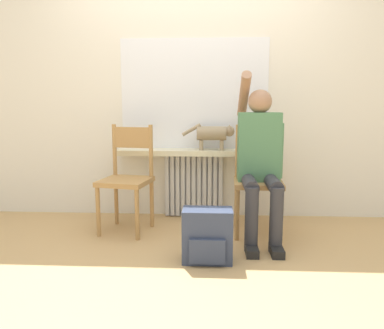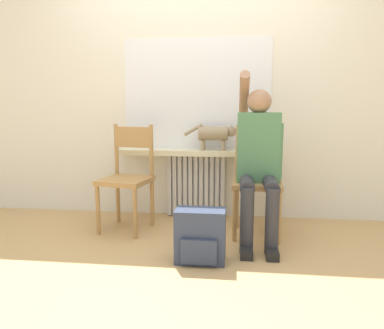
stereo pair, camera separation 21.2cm
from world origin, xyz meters
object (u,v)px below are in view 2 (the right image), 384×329
at_px(chair_right, 257,179).
at_px(backpack, 200,236).
at_px(cat, 216,134).
at_px(person, 259,157).
at_px(chair_left, 127,176).

xyz_separation_m(chair_right, backpack, (-0.41, -0.63, -0.29)).
distance_m(cat, backpack, 1.18).
bearing_deg(chair_right, person, -88.20).
bearing_deg(chair_left, person, 5.06).
bearing_deg(cat, chair_right, -44.33).
bearing_deg(chair_right, cat, 138.32).
height_order(person, cat, person).
relative_size(person, backpack, 3.62).
relative_size(chair_right, cat, 1.86).
bearing_deg(chair_right, chair_left, -177.32).
relative_size(chair_left, backpack, 2.45).
distance_m(person, backpack, 0.82).
bearing_deg(backpack, person, 51.67).
bearing_deg(chair_right, backpack, -120.46).
bearing_deg(person, backpack, -128.33).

